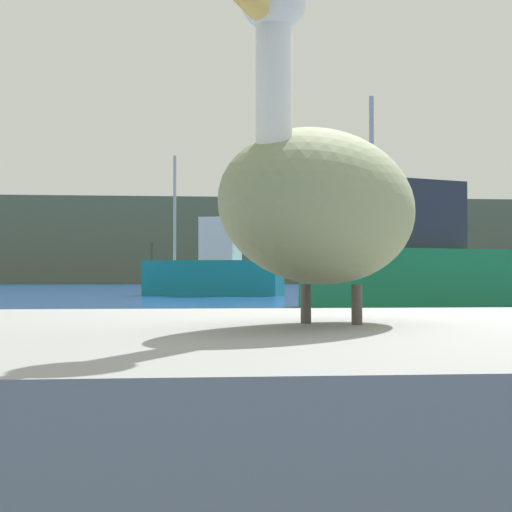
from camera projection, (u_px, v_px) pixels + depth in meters
The scene contains 7 objects.
ground_plane at pixel (499, 474), 3.42m from camera, with size 260.00×260.00×0.00m, color navy.
hillside_backdrop at pixel (183, 242), 84.09m from camera, with size 140.00×12.67×7.96m, color #5B664C.
pier_dock at pixel (325, 445), 2.35m from camera, with size 3.86×2.35×0.66m, color gray.
pelican at pixel (322, 200), 2.35m from camera, with size 0.89×1.18×0.90m.
fishing_boat_yellow at pixel (416, 270), 43.51m from camera, with size 5.19×2.47×4.49m.
fishing_boat_teal at pixel (215, 270), 33.11m from camera, with size 5.54×3.33×5.49m.
fishing_boat_green at pixel (433, 264), 22.55m from camera, with size 7.63×4.90×5.35m.
Camera 1 is at (-1.32, -3.33, 0.80)m, focal length 59.95 mm.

